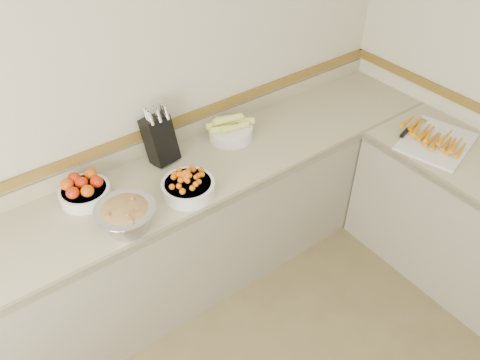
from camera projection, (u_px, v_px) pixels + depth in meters
back_wall at (120, 102)px, 2.60m from camera, size 4.00×0.00×4.00m
counter_back at (165, 241)px, 2.94m from camera, size 4.00×0.65×1.08m
knife_block at (160, 138)px, 2.76m from camera, size 0.18×0.21×0.38m
tomato_bowl at (84, 190)px, 2.55m from camera, size 0.28×0.28×0.14m
cherry_tomato_bowl at (188, 186)px, 2.58m from camera, size 0.30×0.30×0.16m
corn_bowl at (230, 130)px, 2.99m from camera, size 0.31×0.29×0.17m
rhubarb_bowl at (126, 216)px, 2.35m from camera, size 0.31×0.31×0.18m
cutting_board at (435, 139)px, 2.98m from camera, size 0.58×0.51×0.07m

